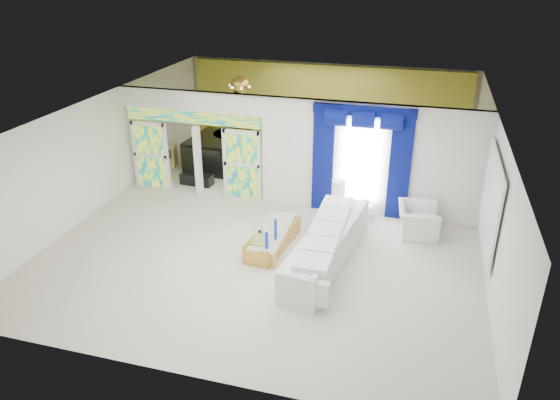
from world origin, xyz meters
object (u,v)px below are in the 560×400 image
(white_sofa, at_px, (327,247))
(armchair, at_px, (418,220))
(console_table, at_px, (349,210))
(grand_piano, at_px, (216,152))
(coffee_table, at_px, (273,239))

(white_sofa, xyz_separation_m, armchair, (1.92, 1.93, -0.01))
(console_table, xyz_separation_m, grand_piano, (-4.79, 2.55, 0.29))
(white_sofa, bearing_deg, console_table, 94.65)
(white_sofa, distance_m, grand_piano, 6.79)
(white_sofa, distance_m, armchair, 2.72)
(white_sofa, bearing_deg, coffee_table, 175.18)
(coffee_table, xyz_separation_m, grand_piano, (-3.31, 4.64, 0.28))
(console_table, bearing_deg, grand_piano, 151.98)
(coffee_table, distance_m, console_table, 2.56)
(grand_piano, bearing_deg, armchair, -21.57)
(grand_piano, bearing_deg, coffee_table, -51.49)
(armchair, relative_size, grand_piano, 0.57)
(grand_piano, bearing_deg, white_sofa, -43.67)
(armchair, bearing_deg, grand_piano, 59.88)
(white_sofa, xyz_separation_m, console_table, (0.13, 2.39, -0.16))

